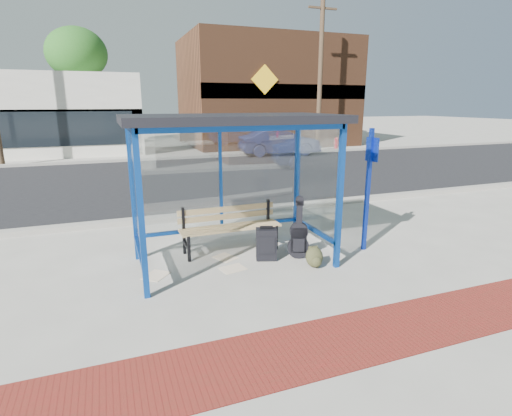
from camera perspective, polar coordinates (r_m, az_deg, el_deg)
name	(u,v)px	position (r m, az deg, el deg)	size (l,w,h in m)	color
ground	(235,263)	(6.76, -3.09, -7.79)	(120.00, 120.00, 0.00)	#B2ADA0
brick_paver_strip	(307,349)	(4.63, 7.26, -19.35)	(60.00, 1.00, 0.01)	maroon
curb_near	(197,215)	(9.40, -8.44, -1.00)	(60.00, 0.25, 0.12)	gray
street_asphalt	(165,179)	(14.32, -12.82, 4.01)	(60.00, 10.00, 0.00)	black
curb_far	(149,159)	(19.32, -14.99, 6.77)	(60.00, 0.25, 0.12)	gray
far_sidewalk	(145,155)	(21.20, -15.53, 7.26)	(60.00, 4.00, 0.01)	#B2ADA0
bus_shelter	(231,137)	(6.33, -3.55, 10.02)	(3.30, 1.80, 2.42)	#0D3C93
storefront_brown	(266,93)	(26.37, 1.43, 16.12)	(10.00, 7.08, 6.40)	#59331E
tree_mid	(77,54)	(28.13, -24.25, 19.42)	(3.60, 3.60, 7.03)	#4C3826
tree_right	(305,63)	(31.56, 7.00, 19.91)	(3.60, 3.60, 7.03)	#4C3826
utility_pole_east	(320,73)	(22.25, 9.16, 18.53)	(1.60, 0.24, 8.00)	#4C3826
bench	(230,225)	(7.15, -3.80, -2.43)	(1.81, 0.46, 0.85)	black
guitar_bag	(299,237)	(6.86, 6.13, -4.15)	(0.39, 0.25, 1.03)	black
suitcase	(266,244)	(6.78, 1.48, -5.20)	(0.39, 0.31, 0.60)	black
backpack	(315,258)	(6.59, 8.38, -7.03)	(0.32, 0.29, 0.34)	#32321C
sign_post	(368,183)	(7.27, 15.76, 3.40)	(0.11, 0.27, 2.18)	#0E289B
newspaper_a	(156,276)	(6.46, -14.10, -9.34)	(0.39, 0.31, 0.01)	white
newspaper_b	(233,269)	(6.52, -3.34, -8.64)	(0.39, 0.31, 0.01)	white
newspaper_c	(225,258)	(6.97, -4.41, -7.08)	(0.39, 0.31, 0.01)	white
parked_car	(279,142)	(20.54, 3.36, 9.39)	(1.41, 4.04, 1.33)	#1B234D
fire_hydrant	(336,143)	(23.17, 11.39, 9.07)	(0.31, 0.21, 0.72)	red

